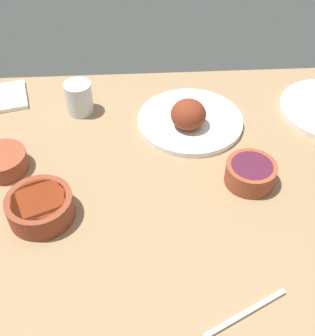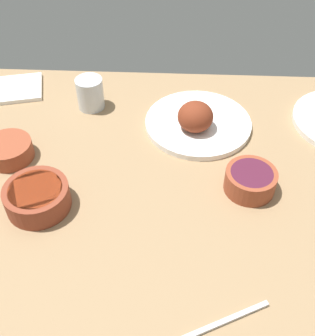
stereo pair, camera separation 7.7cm
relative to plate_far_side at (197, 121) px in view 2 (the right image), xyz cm
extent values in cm
cube|color=#937551|center=(9.74, 18.10, -4.29)|extent=(140.00, 90.00, 4.00)
cylinder|color=white|center=(-0.35, -0.98, -1.49)|extent=(28.62, 28.62, 1.60)
ellipsoid|color=maroon|center=(0.68, 1.90, 2.90)|extent=(9.31, 9.28, 7.80)
cylinder|color=brown|center=(35.62, 29.37, 0.53)|extent=(14.29, 14.29, 5.64)
cylinder|color=#9E3314|center=(35.62, 29.37, 2.85)|extent=(11.72, 11.72, 1.00)
cylinder|color=brown|center=(46.85, 13.94, -0.02)|extent=(11.85, 11.85, 4.54)
cylinder|color=#D6BC70|center=(46.85, 13.94, 1.75)|extent=(9.72, 9.72, 1.00)
cylinder|color=brown|center=(-11.69, 21.88, 0.37)|extent=(11.74, 11.74, 5.32)
cylinder|color=#4C192D|center=(-11.69, 21.88, 2.54)|extent=(9.62, 9.62, 1.00)
cylinder|color=silver|center=(29.92, -8.25, 2.18)|extent=(7.54, 7.54, 8.94)
cube|color=white|center=(56.24, -14.55, -1.69)|extent=(22.64, 18.22, 1.20)
cube|color=silver|center=(-4.00, 54.62, -1.89)|extent=(16.49, 8.54, 0.80)
camera|label=1|loc=(14.01, 88.97, 69.70)|focal=44.87mm
camera|label=2|loc=(6.28, 89.02, 69.70)|focal=44.87mm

